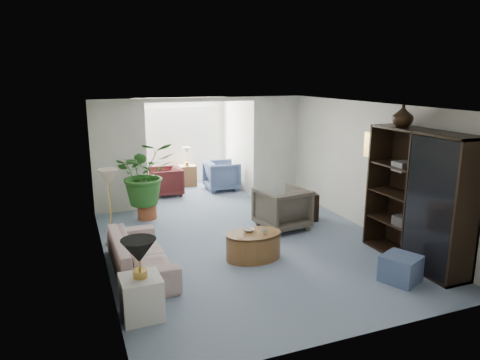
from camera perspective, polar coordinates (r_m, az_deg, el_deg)
name	(u,v)px	position (r m, az deg, el deg)	size (l,w,h in m)	color
floor	(252,247)	(7.98, 1.59, -8.64)	(6.00, 6.00, 0.00)	#8195AB
sunroom_floor	(192,192)	(11.68, -6.28, -1.53)	(2.60, 2.60, 0.00)	#8195AB
back_pier_left	(119,157)	(10.01, -15.34, 2.89)	(1.20, 0.12, 2.50)	white
back_pier_right	(276,147)	(11.06, 4.65, 4.29)	(1.20, 0.12, 2.50)	white
back_header	(202,100)	(10.24, -4.99, 10.31)	(2.60, 0.12, 0.10)	white
window_pane	(180,134)	(12.43, -7.77, 5.93)	(2.20, 0.02, 1.50)	white
window_blinds	(180,134)	(12.41, -7.73, 5.91)	(2.20, 0.02, 1.50)	white
framed_picture	(375,146)	(8.68, 17.10, 4.23)	(0.04, 0.50, 0.40)	#BBAA95
sofa	(140,254)	(7.11, -12.76, -9.29)	(2.02, 0.79, 0.59)	beige
end_table	(142,297)	(5.88, -12.62, -14.57)	(0.50, 0.50, 0.55)	silver
table_lamp	(139,251)	(5.62, -12.94, -8.94)	(0.44, 0.44, 0.30)	black
floor_lamp	(108,177)	(8.08, -16.67, 0.36)	(0.36, 0.36, 0.28)	beige
coffee_table	(254,246)	(7.44, 1.77, -8.47)	(0.95, 0.95, 0.45)	brown
coffee_bowl	(249,230)	(7.42, 1.12, -6.47)	(0.20, 0.20, 0.05)	silver
coffee_cup	(264,231)	(7.32, 3.18, -6.61)	(0.10, 0.10, 0.09)	beige
wingback_chair	(282,208)	(8.81, 5.43, -3.66)	(0.89, 0.92, 0.84)	#60594B
side_table_dark	(305,207)	(9.42, 8.40, -3.42)	(0.48, 0.39, 0.58)	black
entertainment_cabinet	(418,198)	(7.61, 22.01, -2.14)	(0.52, 1.95, 2.17)	black
cabinet_urn	(403,116)	(7.76, 20.31, 7.80)	(0.34, 0.34, 0.36)	black
ottoman	(401,269)	(7.09, 20.06, -10.70)	(0.50, 0.50, 0.40)	slate
plant_pot	(147,211)	(9.65, -11.91, -3.98)	(0.40, 0.40, 0.32)	#9C4D2D
house_plant	(145,173)	(9.44, -12.15, 0.87)	(1.22, 1.05, 1.35)	#296221
sunroom_chair_blue	(222,176)	(11.74, -2.37, 0.58)	(0.83, 0.85, 0.78)	slate
sunroom_chair_maroon	(166,181)	(11.36, -9.54, -0.19)	(0.77, 0.79, 0.72)	#551D1F
sunroom_table	(187,176)	(12.26, -6.83, 0.55)	(0.47, 0.36, 0.57)	brown
shelf_clutter	(421,200)	(7.50, 22.34, -2.37)	(0.30, 1.01, 1.06)	#52514D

